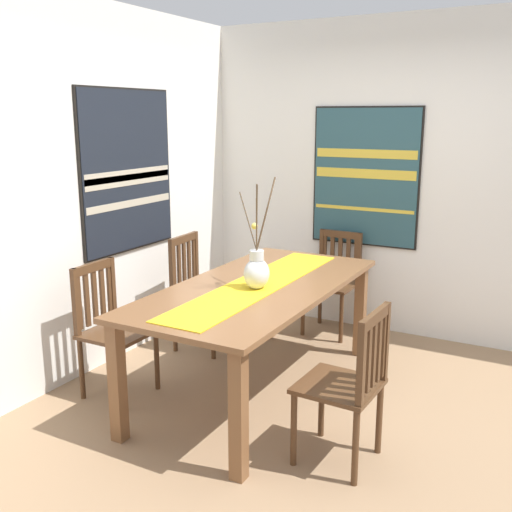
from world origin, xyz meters
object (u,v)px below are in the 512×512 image
Objects in this scene: centerpiece_vase at (257,270)px; chair_2 at (111,326)px; chair_3 at (349,382)px; dining_table at (257,299)px; chair_0 at (198,290)px; chair_1 at (334,279)px; painting_on_side_wall at (365,177)px; painting_on_back_wall at (127,171)px.

centerpiece_vase reaches higher than chair_2.
chair_3 is at bearing -91.41° from chair_2.
centerpiece_vase reaches higher than dining_table.
chair_0 reaches higher than chair_3.
chair_1 is at bearing -43.83° from chair_0.
chair_0 is 1.98m from chair_3.
chair_2 is at bearing 153.17° from painting_on_side_wall.
centerpiece_vase is 0.79× the size of chair_2.
dining_table is at bearing 173.27° from painting_on_side_wall.
chair_0 is 1.75m from painting_on_side_wall.
chair_2 is at bearing 88.59° from chair_3.
dining_table is at bearing 58.03° from chair_3.
chair_0 is at bearing 136.17° from chair_1.
painting_on_side_wall is at bearing -36.18° from chair_1.
dining_table is 1.77m from painting_on_side_wall.
chair_2 is at bearing 113.75° from centerpiece_vase.
dining_table is at bearing -121.02° from chair_0.
chair_1 is at bearing 143.82° from painting_on_side_wall.
centerpiece_vase is 0.60× the size of painting_on_side_wall.
centerpiece_vase is at bearing -102.76° from painting_on_back_wall.
dining_table is 2.30× the size of chair_3.
painting_on_side_wall is at bearing -6.73° from dining_table.
painting_on_side_wall is (0.24, -0.17, 0.89)m from chair_1.
chair_2 is (-0.40, 0.92, -0.42)m from centerpiece_vase.
painting_on_back_wall is at bearing 123.60° from chair_0.
chair_2 reaches higher than chair_3.
centerpiece_vase is 0.77× the size of chair_0.
chair_3 is at bearing -118.73° from centerpiece_vase.
painting_on_back_wall reaches higher than dining_table.
chair_3 is 2.42m from painting_on_side_wall.
centerpiece_vase is 0.81× the size of chair_1.
painting_on_side_wall is at bearing -26.83° from chair_2.
painting_on_back_wall is (0.21, 1.27, 0.79)m from dining_table.
chair_3 is (-1.92, -0.84, 0.01)m from chair_1.
chair_1 is at bearing -47.60° from painting_on_back_wall.
centerpiece_vase is at bearing -66.25° from chair_2.
painting_on_side_wall reaches higher than chair_3.
chair_1 is 0.71× the size of painting_on_back_wall.
chair_2 is at bearing -150.92° from painting_on_back_wall.
chair_0 is 1.02× the size of chair_2.
chair_0 is at bearing 56.04° from centerpiece_vase.
chair_1 is at bearing 0.94° from centerpiece_vase.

